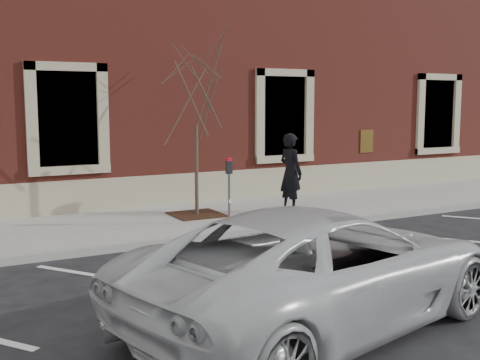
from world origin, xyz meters
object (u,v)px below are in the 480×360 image
white_truck (320,267)px  sapling (196,99)px  parking_meter (229,178)px  man (291,173)px

white_truck → sapling: bearing=-25.8°
parking_meter → sapling: (-0.24, 1.17, 1.70)m
parking_meter → man: bearing=19.8°
man → white_truck: (-3.61, -6.12, -0.35)m
man → parking_meter: (-1.95, -0.52, 0.05)m
parking_meter → white_truck: bearing=-101.5°
parking_meter → white_truck: size_ratio=0.27×
man → sapling: 2.88m
man → sapling: (-2.19, 0.65, 1.75)m
parking_meter → sapling: size_ratio=0.37×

